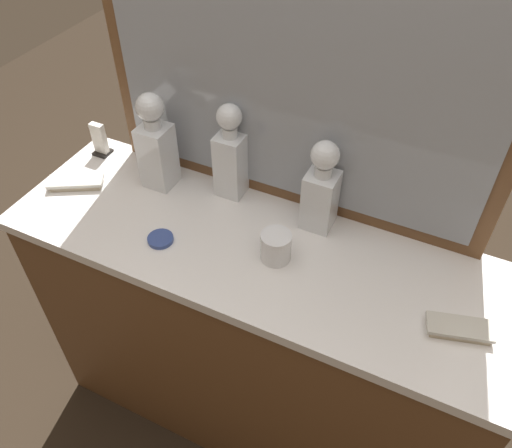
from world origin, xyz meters
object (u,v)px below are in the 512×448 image
Objects in this scene: crystal_decanter_rear at (231,159)px; silver_brush_far_left at (76,183)px; crystal_decanter_far_right at (157,149)px; porcelain_dish at (160,239)px; crystal_decanter_front at (321,194)px; silver_brush_far_right at (459,328)px; napkin_holder at (100,141)px; crystal_tumbler_front at (276,248)px.

crystal_decanter_rear is 1.71× the size of silver_brush_far_left.
crystal_decanter_rear is 0.22m from crystal_decanter_far_right.
crystal_decanter_front is at bearing 34.69° from porcelain_dish.
silver_brush_far_left is (-1.13, 0.03, 0.00)m from silver_brush_far_right.
napkin_holder reaches higher than silver_brush_far_left.
silver_brush_far_right is 0.92× the size of silver_brush_far_left.
silver_brush_far_right is at bearing -17.22° from crystal_decanter_rear.
crystal_tumbler_front is 0.66m from silver_brush_far_left.
silver_brush_far_right is at bearing -10.00° from crystal_decanter_far_right.
crystal_tumbler_front is 0.74× the size of napkin_holder.
silver_brush_far_right is at bearing 3.76° from porcelain_dish.
silver_brush_far_right is at bearing -1.69° from silver_brush_far_left.
napkin_holder is at bearing -178.20° from crystal_decanter_rear.
silver_brush_far_right is 1.13m from silver_brush_far_left.
crystal_decanter_far_right is at bearing 29.80° from silver_brush_far_left.
crystal_decanter_far_right is at bearing -165.27° from crystal_decanter_rear.
crystal_decanter_rear is 0.74m from silver_brush_far_right.
crystal_decanter_rear is 0.30m from porcelain_dish.
silver_brush_far_right reaches higher than porcelain_dish.
silver_brush_far_left is (-0.66, 0.00, -0.02)m from crystal_tumbler_front.
crystal_decanter_front is 3.90× the size of porcelain_dish.
crystal_decanter_front is at bearing -4.14° from crystal_decanter_rear.
crystal_decanter_far_right is 0.28m from silver_brush_far_left.
crystal_decanter_front reaches higher than silver_brush_far_right.
silver_brush_far_left is at bearing 178.31° from silver_brush_far_right.
porcelain_dish is (-0.08, -0.27, -0.11)m from crystal_decanter_rear.
silver_brush_far_left is (-0.71, -0.16, -0.10)m from crystal_decanter_front.
crystal_tumbler_front is at bearing -0.41° from silver_brush_far_left.
crystal_decanter_rear is at bearing 162.78° from silver_brush_far_right.
crystal_decanter_far_right reaches higher than crystal_decanter_front.
crystal_decanter_rear is 3.61× the size of crystal_tumbler_front.
crystal_tumbler_front is 1.16× the size of porcelain_dish.
crystal_decanter_rear is at bearing 73.77° from porcelain_dish.
crystal_tumbler_front is 0.51× the size of silver_brush_far_right.
porcelain_dish is (-0.30, -0.08, -0.03)m from crystal_tumbler_front.
crystal_decanter_rear is at bearing 22.84° from silver_brush_far_left.
crystal_decanter_far_right reaches higher than crystal_decanter_rear.
crystal_decanter_rear reaches higher than crystal_decanter_front.
crystal_decanter_front is at bearing 154.91° from silver_brush_far_right.
napkin_holder is (-0.25, 0.04, -0.08)m from crystal_decanter_far_right.
napkin_holder is at bearing 170.18° from silver_brush_far_right.
crystal_tumbler_front is (0.23, -0.19, -0.08)m from crystal_decanter_rear.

